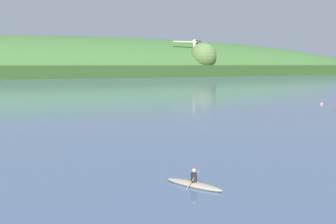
% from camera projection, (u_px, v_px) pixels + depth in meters
% --- Properties ---
extents(far_shoreline_hill, '(517.88, 102.95, 43.02)m').
position_uv_depth(far_shoreline_hill, '(88.00, 75.00, 234.69)').
color(far_shoreline_hill, '#27431B').
rests_on(far_shoreline_hill, ground).
extents(dockside_crane, '(16.24, 4.11, 19.56)m').
position_uv_depth(dockside_crane, '(194.00, 58.00, 230.03)').
color(dockside_crane, '#4C4C51').
rests_on(dockside_crane, ground).
extents(canoe_with_paddler, '(2.09, 3.39, 1.02)m').
position_uv_depth(canoe_with_paddler, '(194.00, 184.00, 21.34)').
color(canoe_with_paddler, gray).
rests_on(canoe_with_paddler, ground).
extents(mooring_buoy_foreground, '(0.58, 0.58, 0.66)m').
position_uv_depth(mooring_buoy_foreground, '(321.00, 104.00, 64.98)').
color(mooring_buoy_foreground, '#E06675').
rests_on(mooring_buoy_foreground, ground).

